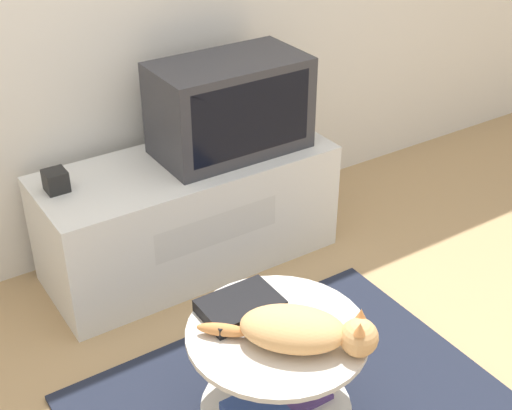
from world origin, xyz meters
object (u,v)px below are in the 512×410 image
cat (304,331)px  speaker (56,181)px  dvd_box (240,306)px  tv (230,106)px

cat → speaker: bearing=148.0°
speaker → dvd_box: bearing=-75.4°
tv → dvd_box: size_ratio=2.58×
tv → cat: bearing=-111.3°
speaker → cat: size_ratio=0.20×
tv → cat: (-0.44, -1.13, -0.20)m
cat → dvd_box: bearing=149.6°
dvd_box → cat: size_ratio=0.59×
dvd_box → cat: 0.25m
tv → dvd_box: (-0.51, -0.89, -0.24)m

